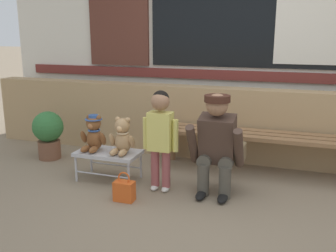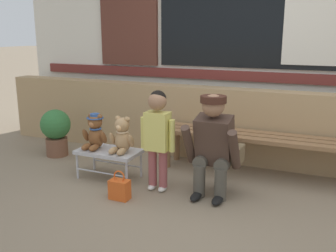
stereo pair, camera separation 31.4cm
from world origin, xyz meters
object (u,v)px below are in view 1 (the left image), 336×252
(teddy_bear_plain, at_px, (122,137))
(potted_plant, at_px, (48,132))
(teddy_bear_with_hat, at_px, (94,133))
(wooden_bench_long, at_px, (256,139))
(child_standing, at_px, (160,130))
(adult_crouching, at_px, (218,144))
(small_display_bench, at_px, (108,155))
(handbag_on_ground, at_px, (124,190))

(teddy_bear_plain, xyz_separation_m, potted_plant, (-1.15, 0.38, -0.14))
(teddy_bear_with_hat, distance_m, potted_plant, 0.92)
(wooden_bench_long, bearing_deg, teddy_bear_with_hat, -156.24)
(wooden_bench_long, distance_m, teddy_bear_with_hat, 1.69)
(wooden_bench_long, relative_size, potted_plant, 3.68)
(wooden_bench_long, bearing_deg, child_standing, -136.05)
(teddy_bear_with_hat, relative_size, adult_crouching, 0.38)
(teddy_bear_with_hat, height_order, teddy_bear_plain, same)
(teddy_bear_with_hat, distance_m, adult_crouching, 1.27)
(child_standing, bearing_deg, potted_plant, 163.80)
(small_display_bench, bearing_deg, potted_plant, 159.05)
(child_standing, bearing_deg, wooden_bench_long, 43.95)
(teddy_bear_plain, bearing_deg, potted_plant, 161.83)
(teddy_bear_with_hat, bearing_deg, small_display_bench, -0.77)
(adult_crouching, bearing_deg, child_standing, -169.45)
(potted_plant, bearing_deg, small_display_bench, -20.95)
(teddy_bear_with_hat, relative_size, child_standing, 0.38)
(wooden_bench_long, xyz_separation_m, handbag_on_ground, (-1.02, -1.09, -0.28))
(child_standing, bearing_deg, handbag_on_ground, -124.18)
(wooden_bench_long, xyz_separation_m, teddy_bear_with_hat, (-1.54, -0.68, 0.10))
(teddy_bear_with_hat, bearing_deg, handbag_on_ground, -38.26)
(teddy_bear_plain, height_order, handbag_on_ground, teddy_bear_plain)
(wooden_bench_long, xyz_separation_m, child_standing, (-0.79, -0.76, 0.22))
(teddy_bear_plain, bearing_deg, small_display_bench, -179.49)
(wooden_bench_long, height_order, potted_plant, potted_plant)
(teddy_bear_plain, distance_m, child_standing, 0.46)
(child_standing, distance_m, handbag_on_ground, 0.64)
(teddy_bear_with_hat, distance_m, handbag_on_ground, 0.77)
(child_standing, xyz_separation_m, adult_crouching, (0.52, 0.10, -0.11))
(teddy_bear_plain, bearing_deg, adult_crouching, 0.88)
(handbag_on_ground, bearing_deg, teddy_bear_plain, 116.48)
(potted_plant, bearing_deg, teddy_bear_with_hat, -24.44)
(teddy_bear_with_hat, xyz_separation_m, adult_crouching, (1.27, 0.01, 0.01))
(wooden_bench_long, distance_m, potted_plant, 2.39)
(wooden_bench_long, relative_size, handbag_on_ground, 7.72)
(wooden_bench_long, height_order, teddy_bear_plain, teddy_bear_plain)
(adult_crouching, bearing_deg, wooden_bench_long, 67.89)
(potted_plant, bearing_deg, handbag_on_ground, -30.31)
(teddy_bear_plain, height_order, child_standing, child_standing)
(wooden_bench_long, xyz_separation_m, teddy_bear_plain, (-1.22, -0.68, 0.09))
(handbag_on_ground, bearing_deg, wooden_bench_long, 47.12)
(teddy_bear_plain, distance_m, potted_plant, 1.21)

